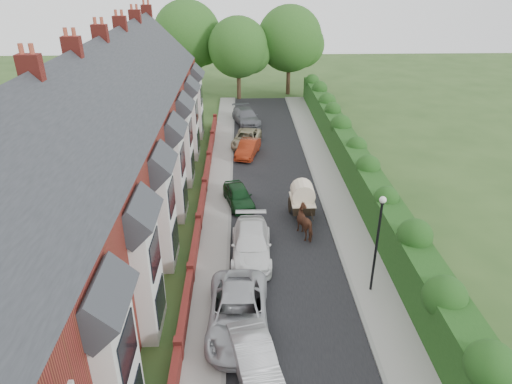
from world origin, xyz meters
TOP-DOWN VIEW (x-y plane):
  - ground at (0.00, 0.00)m, footprint 140.00×140.00m
  - road at (-0.50, 11.00)m, footprint 6.00×58.00m
  - pavement_hedge_side at (3.60, 11.00)m, footprint 2.20×58.00m
  - pavement_house_side at (-4.35, 11.00)m, footprint 1.70×58.00m
  - kerb_hedge_side at (2.55, 11.00)m, footprint 0.18×58.00m
  - kerb_house_side at (-3.55, 11.00)m, footprint 0.18×58.00m
  - hedge at (5.40, 11.00)m, footprint 2.10×58.00m
  - terrace_row at (-10.87, 9.98)m, footprint 9.05×40.50m
  - garden_wall_row at (-5.35, 10.00)m, footprint 0.35×40.35m
  - lamppost at (3.40, 4.00)m, footprint 0.32×0.32m
  - tree_far_left at (-2.65, 40.08)m, footprint 7.14×6.80m
  - tree_far_right at (3.39, 42.08)m, footprint 7.98×7.60m
  - tree_far_back at (-8.59, 43.08)m, footprint 8.40×8.00m
  - car_silver_a at (-2.40, -0.60)m, footprint 2.46×4.48m
  - car_silver_b at (-2.99, 1.76)m, footprint 2.70×5.69m
  - car_white at (-2.30, 7.20)m, footprint 2.20×5.23m
  - car_green at (-3.00, 13.18)m, footprint 2.42×4.09m
  - car_red at (-2.24, 21.80)m, footprint 2.31×4.16m
  - car_beige at (-2.32, 24.27)m, footprint 2.95×4.89m
  - car_grey at (-2.28, 30.34)m, footprint 3.19×5.47m
  - horse at (0.96, 9.21)m, footprint 1.59×2.26m
  - horse_cart at (0.96, 11.45)m, footprint 1.50×3.32m

SIDE VIEW (x-z plane):
  - ground at x=0.00m, z-range 0.00..0.00m
  - road at x=-0.50m, z-range 0.00..0.02m
  - pavement_hedge_side at x=3.60m, z-range 0.00..0.12m
  - pavement_house_side at x=-4.35m, z-range 0.00..0.12m
  - kerb_hedge_side at x=2.55m, z-range 0.00..0.13m
  - kerb_house_side at x=-3.55m, z-range 0.00..0.13m
  - garden_wall_row at x=-5.35m, z-range -0.09..1.01m
  - car_beige at x=-2.32m, z-range 0.00..1.27m
  - car_red at x=-2.24m, z-range 0.00..1.30m
  - car_green at x=-3.00m, z-range 0.00..1.31m
  - car_silver_a at x=-2.40m, z-range 0.00..1.40m
  - car_grey at x=-2.28m, z-range 0.00..1.49m
  - car_white at x=-2.30m, z-range 0.00..1.51m
  - car_silver_b at x=-2.99m, z-range 0.00..1.57m
  - horse at x=0.96m, z-range 0.00..1.75m
  - horse_cart at x=0.96m, z-range 0.17..2.57m
  - hedge at x=5.40m, z-range 0.18..3.03m
  - lamppost at x=3.40m, z-range 0.72..5.88m
  - terrace_row at x=-10.87m, z-range -1.28..10.22m
  - tree_far_left at x=-2.65m, z-range 1.07..10.36m
  - tree_far_right at x=3.39m, z-range 1.16..11.47m
  - tree_far_back at x=-8.59m, z-range 1.21..12.03m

